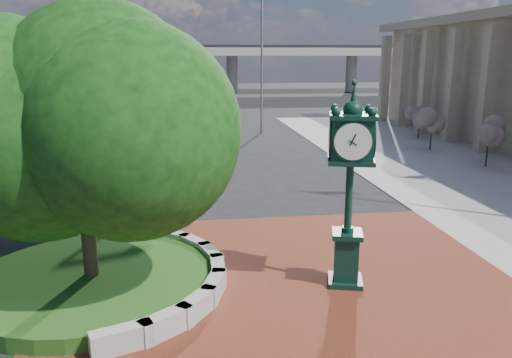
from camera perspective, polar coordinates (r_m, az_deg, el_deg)
The scene contains 14 objects.
ground at distance 13.73m, azimuth 3.28°, elevation -11.12°, with size 200.00×200.00×0.00m, color black.
plaza at distance 12.84m, azimuth 4.16°, elevation -12.89°, with size 12.00×12.00×0.04m, color maroon.
planter_wall at distance 13.39m, azimuth -8.35°, elevation -10.64°, with size 2.96×6.77×0.54m.
grass_bed at distance 13.66m, azimuth -18.18°, elevation -11.05°, with size 6.10×6.10×0.40m, color #1A4413.
overpass at distance 82.24m, azimuth -6.51°, elevation 14.26°, with size 90.00×12.00×7.50m.
tree_planter at distance 12.63m, azimuth -19.38°, elevation 3.66°, with size 5.20×5.20×6.33m.
tree_street at distance 30.35m, azimuth -10.88°, elevation 8.77°, with size 4.40×4.40×5.45m.
post_clock at distance 12.56m, azimuth 10.67°, elevation -0.00°, with size 1.27×1.27×5.16m.
parked_car at distance 52.95m, azimuth -3.57°, elevation 8.26°, with size 1.59×3.96×1.35m, color #530D0B.
street_lamp_near at distance 38.89m, azimuth 1.01°, elevation 14.18°, with size 2.26×0.85×10.29m.
street_lamp_far at distance 54.60m, azimuth -9.46°, elevation 13.42°, with size 2.13×0.33×9.51m.
shrub_near at distance 29.21m, azimuth 25.05°, elevation 4.27°, with size 1.20×1.20×2.20m.
shrub_mid at distance 33.30m, azimuth 19.47°, elevation 5.81°, with size 1.20×1.20×2.20m.
shrub_far at distance 37.76m, azimuth 18.19°, elevation 6.77°, with size 1.20×1.20×2.20m.
Camera 1 is at (-2.47, -12.20, 5.78)m, focal length 35.00 mm.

